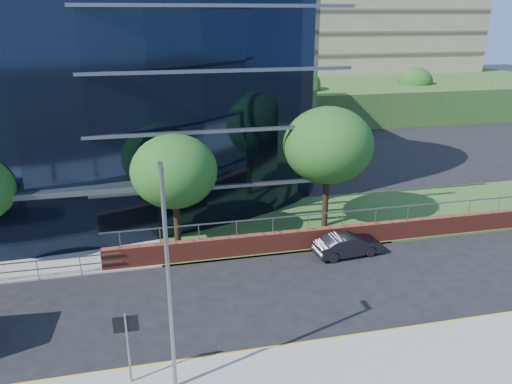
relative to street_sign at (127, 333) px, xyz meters
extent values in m
plane|color=black|center=(-4.50, 1.59, -2.15)|extent=(200.00, 200.00, 0.00)
cube|color=#2D511E|center=(19.50, 12.59, -2.09)|extent=(36.00, 8.00, 0.12)
cube|color=black|center=(-8.50, 25.59, 5.85)|extent=(38.00, 16.00, 16.00)
cube|color=maroon|center=(15.50, 8.89, -1.55)|extent=(34.00, 0.40, 1.20)
cube|color=slate|center=(15.50, 8.89, -0.07)|extent=(34.00, 0.06, 0.06)
cube|color=#2D511E|center=(27.50, 57.59, -0.15)|extent=(60.00, 42.00, 4.00)
cylinder|color=slate|center=(0.00, -0.01, -0.60)|extent=(0.08, 0.08, 2.80)
cube|color=black|center=(0.00, 0.01, 0.35)|extent=(0.85, 0.06, 0.60)
cylinder|color=black|center=(2.50, 10.59, -0.61)|extent=(0.36, 0.36, 3.08)
ellipsoid|color=#144716|center=(2.50, 10.59, 2.40)|extent=(4.62, 4.62, 3.93)
cylinder|color=black|center=(11.50, 11.59, -0.39)|extent=(0.36, 0.36, 3.52)
ellipsoid|color=#144716|center=(11.50, 11.59, 3.05)|extent=(5.28, 5.28, 4.49)
cylinder|color=black|center=(19.50, 41.59, -0.61)|extent=(0.36, 0.36, 3.08)
ellipsoid|color=#144716|center=(19.50, 41.59, 2.40)|extent=(4.62, 4.62, 3.93)
cylinder|color=black|center=(35.50, 43.59, -0.72)|extent=(0.36, 0.36, 2.86)
ellipsoid|color=#144716|center=(35.50, 43.59, 2.08)|extent=(4.29, 4.29, 3.65)
cylinder|color=slate|center=(1.50, -0.61, 2.00)|extent=(0.14, 0.14, 8.00)
cube|color=slate|center=(1.50, -0.26, 5.90)|extent=(0.15, 0.70, 0.12)
imported|color=black|center=(11.42, 7.72, -1.53)|extent=(3.86, 1.67, 1.24)
camera|label=1|loc=(1.08, -14.98, 10.23)|focal=35.00mm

